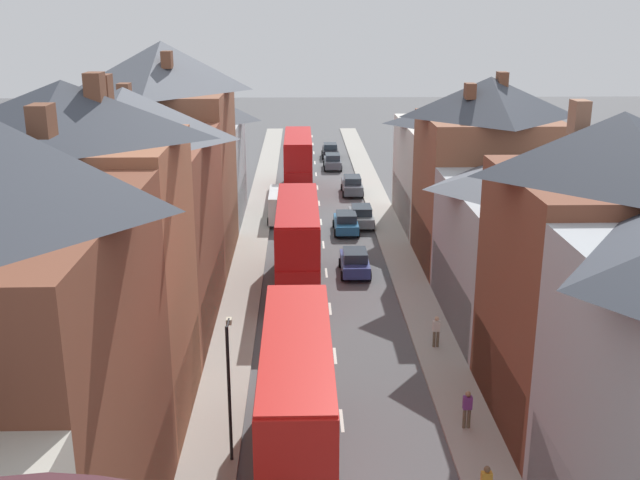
# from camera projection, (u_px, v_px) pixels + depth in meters

# --- Properties ---
(pavement_left) EXTENTS (2.20, 104.00, 0.14)m
(pavement_left) POSITION_uv_depth(u_px,v_px,m) (254.00, 236.00, 55.35)
(pavement_left) COLOR #A8A399
(pavement_left) RESTS_ON ground
(pavement_right) EXTENTS (2.20, 104.00, 0.14)m
(pavement_right) POSITION_uv_depth(u_px,v_px,m) (391.00, 235.00, 55.61)
(pavement_right) COLOR #A8A399
(pavement_right) RESTS_ON ground
(centre_line_dashes) EXTENTS (0.14, 97.80, 0.01)m
(centre_line_dashes) POSITION_uv_depth(u_px,v_px,m) (323.00, 245.00, 53.59)
(centre_line_dashes) COLOR silver
(centre_line_dashes) RESTS_ON ground
(terrace_row_left) EXTENTS (8.00, 59.44, 14.29)m
(terrace_row_left) POSITION_uv_depth(u_px,v_px,m) (113.00, 232.00, 34.09)
(terrace_row_left) COLOR #BCB7A8
(terrace_row_left) RESTS_ON ground
(terrace_row_right) EXTENTS (8.00, 60.60, 12.76)m
(terrace_row_right) POSITION_uv_depth(u_px,v_px,m) (573.00, 262.00, 32.41)
(terrace_row_right) COLOR #ADB2B7
(terrace_row_right) RESTS_ON ground
(double_decker_bus_lead) EXTENTS (2.74, 10.80, 5.30)m
(double_decker_bus_lead) POSITION_uv_depth(u_px,v_px,m) (298.00, 243.00, 44.54)
(double_decker_bus_lead) COLOR red
(double_decker_bus_lead) RESTS_ON ground
(double_decker_bus_mid_street) EXTENTS (2.74, 10.80, 5.30)m
(double_decker_bus_mid_street) POSITION_uv_depth(u_px,v_px,m) (298.00, 162.00, 68.25)
(double_decker_bus_mid_street) COLOR red
(double_decker_bus_mid_street) RESTS_ON ground
(double_decker_bus_far_approaching) EXTENTS (2.74, 10.80, 5.30)m
(double_decker_bus_far_approaching) POSITION_uv_depth(u_px,v_px,m) (297.00, 402.00, 26.53)
(double_decker_bus_far_approaching) COLOR red
(double_decker_bus_far_approaching) RESTS_ON ground
(car_near_blue) EXTENTS (1.90, 4.00, 1.61)m
(car_near_blue) POSITION_uv_depth(u_px,v_px,m) (355.00, 262.00, 47.44)
(car_near_blue) COLOR navy
(car_near_blue) RESTS_ON ground
(car_near_silver) EXTENTS (1.90, 4.59, 1.70)m
(car_near_silver) POSITION_uv_depth(u_px,v_px,m) (352.00, 185.00, 68.03)
(car_near_silver) COLOR #4C515B
(car_near_silver) RESTS_ON ground
(car_parked_left_a) EXTENTS (1.90, 3.93, 1.66)m
(car_parked_left_a) POSITION_uv_depth(u_px,v_px,m) (330.00, 150.00, 84.79)
(car_parked_left_a) COLOR black
(car_parked_left_a) RESTS_ON ground
(car_mid_black) EXTENTS (1.90, 4.12, 1.57)m
(car_mid_black) POSITION_uv_depth(u_px,v_px,m) (346.00, 222.00, 56.31)
(car_mid_black) COLOR #236093
(car_mid_black) RESTS_ON ground
(car_mid_white) EXTENTS (1.90, 4.24, 1.61)m
(car_mid_white) POSITION_uv_depth(u_px,v_px,m) (361.00, 216.00, 58.08)
(car_mid_white) COLOR gray
(car_mid_white) RESTS_ON ground
(car_far_grey) EXTENTS (1.90, 4.13, 1.64)m
(car_far_grey) POSITION_uv_depth(u_px,v_px,m) (333.00, 161.00, 78.76)
(car_far_grey) COLOR #4C515B
(car_far_grey) RESTS_ON ground
(delivery_van) EXTENTS (2.20, 5.20, 2.41)m
(delivery_van) POSITION_uv_depth(u_px,v_px,m) (282.00, 205.00, 59.22)
(delivery_van) COLOR white
(delivery_van) RESTS_ON ground
(pedestrian_mid_left) EXTENTS (0.36, 0.22, 1.61)m
(pedestrian_mid_left) POSITION_uv_depth(u_px,v_px,m) (467.00, 408.00, 29.64)
(pedestrian_mid_left) COLOR brown
(pedestrian_mid_left) RESTS_ON pavement_right
(pedestrian_mid_right) EXTENTS (0.36, 0.22, 1.61)m
(pedestrian_mid_right) POSITION_uv_depth(u_px,v_px,m) (436.00, 330.00, 36.81)
(pedestrian_mid_right) COLOR brown
(pedestrian_mid_right) RESTS_ON pavement_right
(street_lamp) EXTENTS (0.20, 1.12, 5.50)m
(street_lamp) POSITION_uv_depth(u_px,v_px,m) (229.00, 382.00, 27.01)
(street_lamp) COLOR black
(street_lamp) RESTS_ON ground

